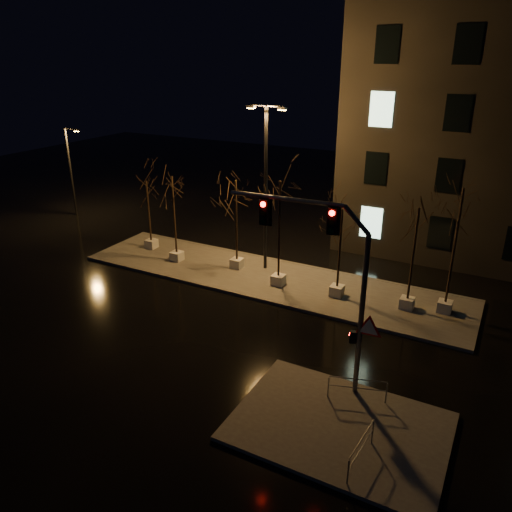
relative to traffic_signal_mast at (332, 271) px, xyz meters
The scene contains 15 objects.
ground 8.04m from the traffic_signal_mast, 165.89° to the left, with size 90.00×90.00×0.00m, color black.
median 10.90m from the traffic_signal_mast, 129.58° to the left, with size 22.00×5.00×0.15m, color #4F4C47.
sidewalk_corner 5.24m from the traffic_signal_mast, 57.26° to the right, with size 7.00×5.00×0.15m, color #4F4C47.
tree_0 16.91m from the traffic_signal_mast, 151.32° to the left, with size 1.80×1.80×4.46m.
tree_1 14.10m from the traffic_signal_mast, 149.40° to the left, with size 1.80×1.80×5.26m.
tree_2 11.56m from the traffic_signal_mast, 136.70° to the left, with size 1.80×1.80×5.29m.
tree_3 8.76m from the traffic_signal_mast, 127.17° to the left, with size 1.80×1.80×5.83m.
tree_4 7.56m from the traffic_signal_mast, 106.08° to the left, with size 1.80×1.80×4.76m.
tree_5 7.66m from the traffic_signal_mast, 79.43° to the left, with size 1.80×1.80×5.23m.
tree_6 8.57m from the traffic_signal_mast, 68.92° to the left, with size 1.80×1.80×6.26m.
traffic_signal_mast is the anchor object (origin of this frame).
streetlight_main 11.10m from the traffic_signal_mast, 128.75° to the left, with size 2.27×0.34×9.10m.
streetlight_far 27.21m from the traffic_signal_mast, 155.39° to the left, with size 1.30×0.39×6.62m.
guard_rail_a 4.29m from the traffic_signal_mast, 15.91° to the right, with size 1.99×0.66×0.90m.
guard_rail_b 5.66m from the traffic_signal_mast, 53.73° to the right, with size 0.22×1.98×0.94m.
Camera 1 is at (11.29, -16.58, 11.73)m, focal length 35.00 mm.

